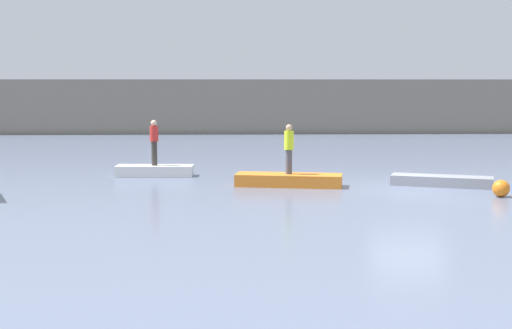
% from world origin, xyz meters
% --- Properties ---
extents(ground_plane, '(120.00, 120.00, 0.00)m').
position_xyz_m(ground_plane, '(0.00, 0.00, 0.00)').
color(ground_plane, slate).
extents(embankment_wall, '(80.00, 1.20, 3.74)m').
position_xyz_m(embankment_wall, '(0.00, 26.74, 1.87)').
color(embankment_wall, gray).
rests_on(embankment_wall, ground_plane).
extents(rowboat_white, '(2.93, 1.02, 0.41)m').
position_xyz_m(rowboat_white, '(-8.79, 3.73, 0.20)').
color(rowboat_white, white).
rests_on(rowboat_white, ground_plane).
extents(rowboat_orange, '(3.73, 1.71, 0.42)m').
position_xyz_m(rowboat_orange, '(-3.93, 0.83, 0.21)').
color(rowboat_orange, orange).
rests_on(rowboat_orange, ground_plane).
extents(rowboat_grey, '(3.48, 2.04, 0.35)m').
position_xyz_m(rowboat_grey, '(1.29, 0.67, 0.18)').
color(rowboat_grey, gray).
rests_on(rowboat_grey, ground_plane).
extents(person_red_shirt, '(0.32, 0.32, 1.71)m').
position_xyz_m(person_red_shirt, '(-8.79, 3.73, 1.36)').
color(person_red_shirt, '#38332D').
rests_on(person_red_shirt, rowboat_white).
extents(person_hiviz_shirt, '(0.32, 0.32, 1.69)m').
position_xyz_m(person_hiviz_shirt, '(-3.93, 0.83, 1.36)').
color(person_hiviz_shirt, '#4C4C56').
rests_on(person_hiviz_shirt, rowboat_orange).
extents(mooring_buoy, '(0.53, 0.53, 0.53)m').
position_xyz_m(mooring_buoy, '(2.43, -1.76, 0.27)').
color(mooring_buoy, orange).
rests_on(mooring_buoy, ground_plane).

